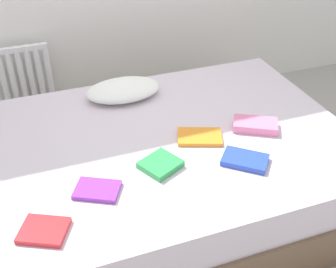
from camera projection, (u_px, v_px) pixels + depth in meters
The scene contains 10 objects.
ground_plane at pixel (171, 202), 2.66m from camera, with size 8.00×8.00×0.00m, color #9E998E.
bed at pixel (171, 171), 2.52m from camera, with size 2.00×1.50×0.50m.
radiator at pixel (23, 83), 3.18m from camera, with size 0.43×0.04×0.57m.
pillow at pixel (123, 90), 2.71m from camera, with size 0.47×0.29×0.10m, color white.
textbook_green at pixel (160, 165), 2.14m from camera, with size 0.18×0.17×0.03m, color green.
textbook_pink at pixel (255, 125), 2.43m from camera, with size 0.24×0.14×0.05m, color pink.
textbook_purple at pixel (97, 190), 2.00m from camera, with size 0.20×0.14×0.02m, color purple.
textbook_blue at pixel (245, 160), 2.18m from camera, with size 0.22×0.15×0.03m, color #2847B7.
textbook_orange at pixel (200, 137), 2.35m from camera, with size 0.24×0.16×0.02m, color orange.
textbook_red at pixel (44, 230), 1.79m from camera, with size 0.19×0.16×0.02m, color red.
Camera 1 is at (-0.69, -1.83, 1.85)m, focal length 46.20 mm.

